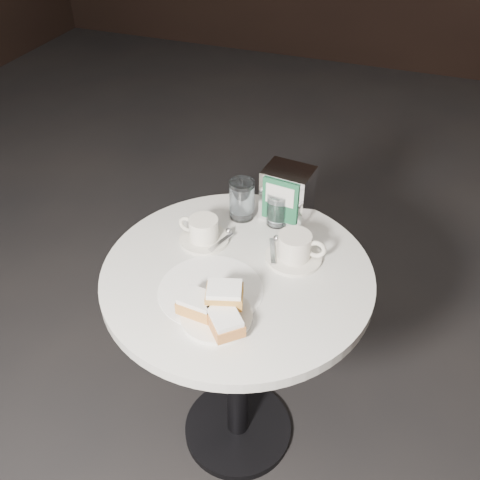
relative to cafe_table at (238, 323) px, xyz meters
name	(u,v)px	position (x,y,z in m)	size (l,w,h in m)	color
ground	(238,430)	(0.00, 0.00, -0.55)	(7.00, 7.00, 0.00)	black
cafe_table	(238,323)	(0.00, 0.00, 0.00)	(0.70, 0.70, 0.74)	black
sugar_spill	(211,290)	(-0.04, -0.09, 0.20)	(0.26, 0.26, 0.00)	white
beignet_plate	(216,310)	(0.01, -0.17, 0.23)	(0.22, 0.22, 0.08)	white
coffee_cup_left	(203,231)	(-0.13, 0.08, 0.23)	(0.15, 0.14, 0.07)	silver
coffee_cup_right	(295,249)	(0.12, 0.10, 0.23)	(0.16, 0.16, 0.08)	silver
water_glass_left	(242,200)	(-0.07, 0.22, 0.25)	(0.09, 0.09, 0.12)	silver
water_glass_right	(278,209)	(0.04, 0.23, 0.25)	(0.07, 0.07, 0.10)	white
napkin_dispenser	(287,193)	(0.05, 0.27, 0.27)	(0.14, 0.12, 0.15)	white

